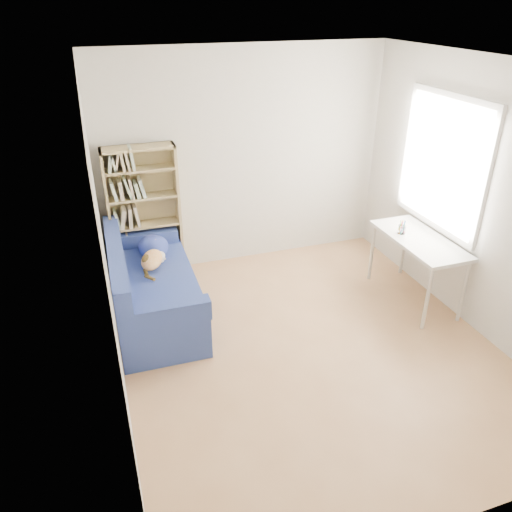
# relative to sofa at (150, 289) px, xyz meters

# --- Properties ---
(ground) EXTENTS (4.00, 4.00, 0.00)m
(ground) POSITION_rel_sofa_xyz_m (1.36, -1.02, -0.33)
(ground) COLOR #AB794D
(ground) RESTS_ON ground
(room_shell) EXTENTS (3.54, 4.04, 2.62)m
(room_shell) POSITION_rel_sofa_xyz_m (1.46, -0.99, 1.31)
(room_shell) COLOR silver
(room_shell) RESTS_ON ground
(sofa) EXTENTS (0.86, 1.75, 0.86)m
(sofa) POSITION_rel_sofa_xyz_m (0.00, 0.00, 0.00)
(sofa) COLOR navy
(sofa) RESTS_ON ground
(bookshelf) EXTENTS (0.81, 0.25, 1.61)m
(bookshelf) POSITION_rel_sofa_xyz_m (0.10, 0.84, 0.42)
(bookshelf) COLOR tan
(bookshelf) RESTS_ON ground
(desk) EXTENTS (0.54, 1.18, 0.75)m
(desk) POSITION_rel_sofa_xyz_m (2.82, -0.59, 0.35)
(desk) COLOR white
(desk) RESTS_ON ground
(pen_cup) EXTENTS (0.08, 0.08, 0.16)m
(pen_cup) POSITION_rel_sofa_xyz_m (2.70, -0.42, 0.48)
(pen_cup) COLOR white
(pen_cup) RESTS_ON desk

